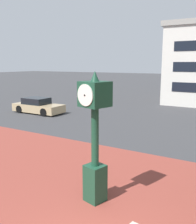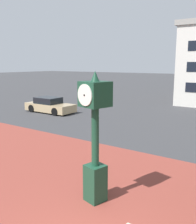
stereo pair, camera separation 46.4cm
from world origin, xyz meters
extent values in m
cube|color=#19422D|center=(-1.46, 2.43, 0.57)|extent=(0.65, 0.65, 1.14)
cylinder|color=#19422D|center=(-1.46, 2.43, 2.03)|extent=(0.22, 0.22, 1.78)
cube|color=#19422D|center=(-1.46, 2.43, 3.27)|extent=(0.87, 0.87, 0.72)
cylinder|color=silver|center=(-1.37, 2.80, 3.27)|extent=(0.59, 0.18, 0.60)
sphere|color=black|center=(-1.36, 2.82, 3.27)|extent=(0.05, 0.05, 0.05)
cylinder|color=silver|center=(-1.55, 2.07, 3.27)|extent=(0.59, 0.18, 0.60)
sphere|color=black|center=(-1.55, 2.05, 3.27)|extent=(0.05, 0.05, 0.05)
cone|color=#19422D|center=(-1.46, 2.43, 3.78)|extent=(0.25, 0.25, 0.29)
cube|color=tan|center=(-12.93, 12.03, 0.44)|extent=(4.41, 1.83, 0.64)
cube|color=black|center=(-13.15, 12.03, 1.00)|extent=(2.03, 1.57, 0.56)
cylinder|color=black|center=(-11.57, 12.88, 0.32)|extent=(0.64, 0.22, 0.64)
cylinder|color=black|center=(-11.57, 11.18, 0.32)|extent=(0.64, 0.22, 0.64)
cylinder|color=black|center=(-14.30, 12.87, 0.32)|extent=(0.64, 0.22, 0.64)
cylinder|color=black|center=(-14.30, 11.18, 0.32)|extent=(0.64, 0.22, 0.64)
camera|label=1|loc=(2.32, -3.72, 4.13)|focal=41.17mm
camera|label=2|loc=(2.71, -3.47, 4.13)|focal=41.17mm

